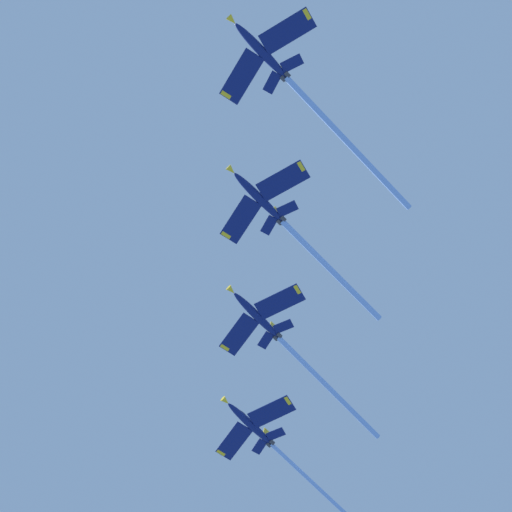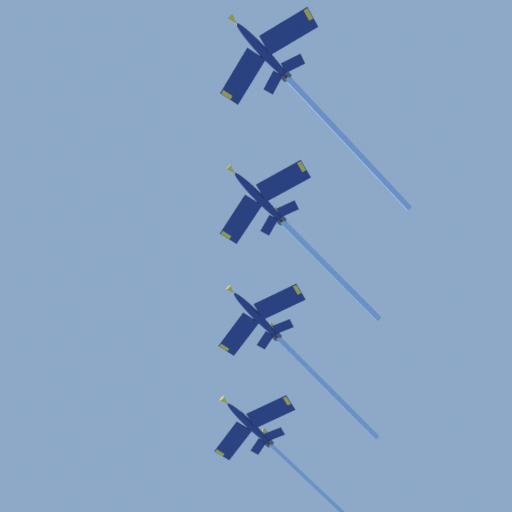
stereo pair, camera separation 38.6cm
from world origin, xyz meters
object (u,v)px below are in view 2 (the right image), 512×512
at_px(jet_lead, 297,89).
at_px(jet_fourth, 269,443).
at_px(jet_third, 283,343).
at_px(jet_second, 287,226).

height_order(jet_lead, jet_fourth, jet_lead).
bearing_deg(jet_third, jet_fourth, 161.40).
bearing_deg(jet_second, jet_third, 155.74).
xyz_separation_m(jet_second, jet_third, (-21.26, 9.58, -2.92)).
xyz_separation_m(jet_second, jet_fourth, (-41.95, 16.55, -6.57)).
height_order(jet_lead, jet_third, jet_lead).
bearing_deg(jet_second, jet_lead, -22.00).
height_order(jet_second, jet_fourth, jet_second).
bearing_deg(jet_lead, jet_second, 158.00).
bearing_deg(jet_third, jet_second, -24.26).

